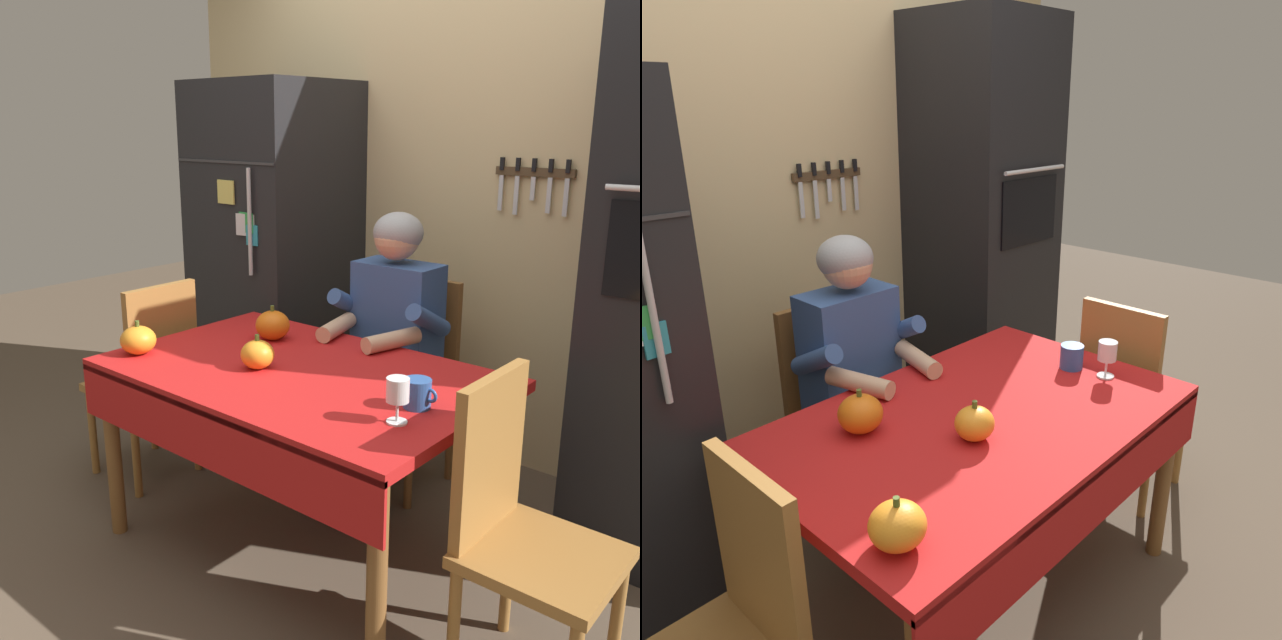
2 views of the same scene
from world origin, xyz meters
TOP-DOWN VIEW (x-y plane):
  - ground_plane at (0.00, 0.00)m, footprint 10.00×10.00m
  - back_wall_assembly at (0.05, 1.35)m, footprint 3.70×0.13m
  - refrigerator at (-0.95, 0.96)m, footprint 0.68×0.71m
  - dining_table at (0.00, 0.08)m, footprint 1.40×0.90m
  - chair_behind_person at (-0.02, 0.87)m, footprint 0.40×0.40m
  - seated_person at (-0.02, 0.68)m, footprint 0.47×0.55m
  - chair_left_side at (-0.90, 0.09)m, footprint 0.40×0.40m
  - chair_right_side at (0.90, 0.02)m, footprint 0.40×0.40m
  - coffee_mug at (0.52, 0.08)m, footprint 0.12×0.09m
  - wine_glass at (0.54, -0.06)m, footprint 0.07×0.07m
  - pumpkin_large at (-0.59, -0.17)m, footprint 0.14×0.14m
  - pumpkin_medium at (-0.12, 0.01)m, footprint 0.12×0.12m
  - pumpkin_small at (-0.33, 0.30)m, footprint 0.14×0.14m

SIDE VIEW (x-z plane):
  - ground_plane at x=0.00m, z-range 0.00..0.00m
  - chair_behind_person at x=-0.02m, z-range 0.05..0.98m
  - chair_left_side at x=-0.90m, z-range 0.05..0.98m
  - chair_right_side at x=0.90m, z-range 0.05..0.98m
  - dining_table at x=0.00m, z-range 0.29..1.03m
  - seated_person at x=-0.02m, z-range 0.11..1.36m
  - coffee_mug at x=0.52m, z-range 0.74..0.83m
  - pumpkin_medium at x=-0.12m, z-range 0.73..0.86m
  - pumpkin_large at x=-0.59m, z-range 0.73..0.86m
  - pumpkin_small at x=-0.33m, z-range 0.73..0.87m
  - wine_glass at x=0.54m, z-range 0.77..0.91m
  - refrigerator at x=-0.95m, z-range 0.00..1.80m
  - back_wall_assembly at x=0.05m, z-range 0.00..2.60m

